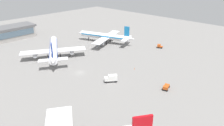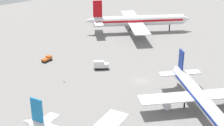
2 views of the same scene
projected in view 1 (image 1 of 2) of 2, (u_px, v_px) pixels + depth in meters
ground at (80, 73)px, 96.06m from camera, size 288.00×288.00×0.00m
airplane_at_gate at (105, 36)px, 134.85m from camera, size 33.27×40.42×12.74m
airplane_taxiing at (53, 49)px, 111.57m from camera, size 32.57×38.76×13.28m
pushback_tractor at (166, 87)px, 82.13m from camera, size 4.75×3.19×1.90m
catering_truck at (111, 78)px, 87.37m from camera, size 5.53×5.02×3.30m
baggage_tug at (160, 46)px, 126.97m from camera, size 3.20×3.68×2.30m
safety_cone_near_gate at (134, 69)px, 99.38m from camera, size 0.44×0.44×0.60m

